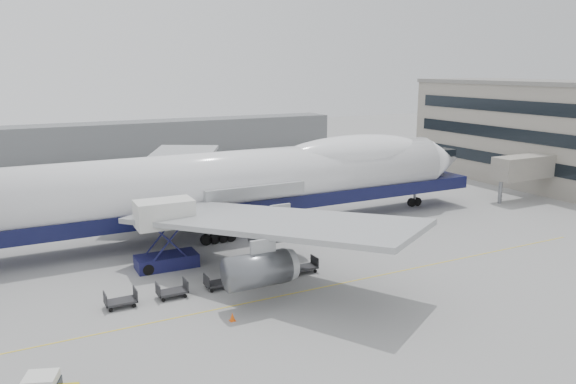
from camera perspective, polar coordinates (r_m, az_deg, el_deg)
ground at (r=51.18m, az=-0.26°, el=-7.47°), size 260.00×260.00×0.00m
apron_line at (r=46.29m, az=3.21°, el=-9.70°), size 60.00×0.15×0.01m
hangar at (r=114.20m, az=-21.46°, el=4.63°), size 110.00×8.00×7.00m
airliner at (r=60.42m, az=-4.98°, el=1.15°), size 67.00×55.30×19.98m
catering_truck at (r=50.83m, az=-12.38°, el=-3.81°), size 5.45×3.87×6.19m
traffic_cone at (r=40.77m, az=-5.68°, el=-12.52°), size 0.42×0.42×0.61m
dolly_0 at (r=44.39m, az=-16.63°, el=-10.51°), size 2.30×1.35×1.30m
dolly_1 at (r=45.18m, az=-11.70°, el=-9.81°), size 2.30×1.35×1.30m
dolly_2 at (r=46.29m, az=-6.99°, el=-9.08°), size 2.30×1.35×1.30m
dolly_3 at (r=47.70m, az=-2.54°, el=-8.33°), size 2.30×1.35×1.30m
dolly_4 at (r=49.38m, az=1.60°, el=-7.58°), size 2.30×1.35×1.30m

